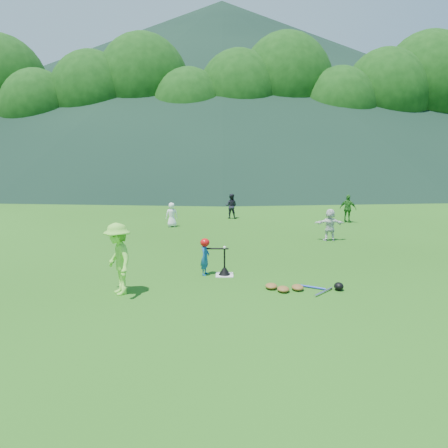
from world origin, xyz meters
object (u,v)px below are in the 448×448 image
at_px(fielder_a, 172,215).
at_px(fielder_d, 330,225).
at_px(fielder_c, 348,209).
at_px(home_plate, 225,275).
at_px(fielder_b, 231,206).
at_px(batter_child, 205,257).
at_px(equipment_pile, 298,287).
at_px(batting_tee, 225,270).
at_px(adult_coach, 118,259).

xyz_separation_m(fielder_a, fielder_d, (5.86, -2.69, 0.06)).
xyz_separation_m(fielder_a, fielder_c, (7.55, 1.00, 0.10)).
relative_size(home_plate, fielder_c, 0.37).
xyz_separation_m(home_plate, fielder_b, (0.36, 9.03, 0.56)).
relative_size(home_plate, batter_child, 0.48).
height_order(batter_child, fielder_a, fielder_a).
relative_size(batter_child, fielder_c, 0.77).
xyz_separation_m(batter_child, equipment_pile, (2.19, -1.25, -0.40)).
relative_size(home_plate, fielder_d, 0.40).
bearing_deg(fielder_b, batting_tee, 100.95).
bearing_deg(batting_tee, batter_child, 173.31).
distance_m(home_plate, batting_tee, 0.12).
distance_m(batting_tee, equipment_pile, 2.07).
xyz_separation_m(batting_tee, equipment_pile, (1.69, -1.19, -0.06)).
bearing_deg(fielder_c, equipment_pile, 98.40).
bearing_deg(adult_coach, batting_tee, 90.85).
relative_size(batter_child, fielder_d, 0.82).
bearing_deg(fielder_a, equipment_pile, 99.86).
height_order(fielder_b, equipment_pile, fielder_b).
bearing_deg(fielder_d, batter_child, 45.18).
height_order(fielder_a, batting_tee, fielder_a).
xyz_separation_m(home_plate, adult_coach, (-2.38, -1.42, 0.80)).
height_order(batter_child, fielder_b, fielder_b).
xyz_separation_m(fielder_a, fielder_b, (2.50, 2.14, 0.07)).
height_order(fielder_d, batting_tee, fielder_d).
bearing_deg(fielder_a, batter_child, 87.98).
distance_m(batter_child, fielder_c, 9.82).
relative_size(adult_coach, fielder_b, 1.42).
bearing_deg(fielder_d, batting_tee, 49.20).
relative_size(batter_child, equipment_pile, 0.52).
bearing_deg(fielder_a, fielder_b, -154.84).
bearing_deg(fielder_b, fielder_d, 138.18).
bearing_deg(fielder_b, batter_child, 97.74).
relative_size(adult_coach, equipment_pile, 0.90).
height_order(batter_child, equipment_pile, batter_child).
xyz_separation_m(fielder_d, equipment_pile, (-2.04, -5.40, -0.50)).
bearing_deg(fielder_c, fielder_b, 18.04).
bearing_deg(batter_child, fielder_a, 27.65).
xyz_separation_m(home_plate, batter_child, (-0.50, 0.06, 0.46)).
distance_m(fielder_d, batting_tee, 5.64).
height_order(batter_child, adult_coach, adult_coach).
relative_size(batter_child, fielder_b, 0.82).
relative_size(home_plate, fielder_b, 0.39).
relative_size(fielder_b, fielder_d, 1.00).
xyz_separation_m(fielder_b, batting_tee, (-0.36, -9.03, -0.44)).
bearing_deg(batter_child, fielder_c, -22.86).
height_order(fielder_c, batting_tee, fielder_c).
height_order(fielder_c, fielder_d, fielder_c).
relative_size(fielder_a, fielder_b, 0.88).
bearing_deg(fielder_a, batting_tee, 91.75).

